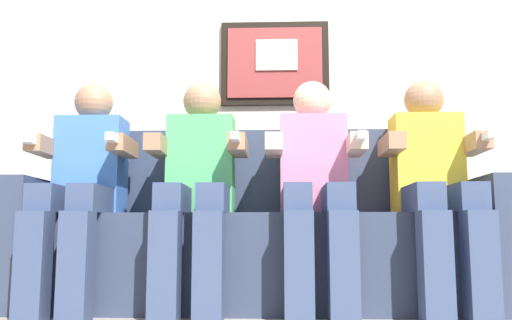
# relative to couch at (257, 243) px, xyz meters

# --- Properties ---
(ground_plane) EXTENTS (6.17, 6.17, 0.00)m
(ground_plane) POSITION_rel_couch_xyz_m (0.00, -0.33, -0.31)
(ground_plane) COLOR #9E9384
(back_wall_assembly) EXTENTS (4.74, 0.10, 2.60)m
(back_wall_assembly) POSITION_rel_couch_xyz_m (0.00, 0.44, 0.99)
(back_wall_assembly) COLOR beige
(back_wall_assembly) RESTS_ON ground_plane
(couch) EXTENTS (2.34, 0.58, 0.90)m
(couch) POSITION_rel_couch_xyz_m (0.00, 0.00, 0.00)
(couch) COLOR #333D56
(couch) RESTS_ON ground_plane
(person_leftmost) EXTENTS (0.46, 0.56, 1.11)m
(person_leftmost) POSITION_rel_couch_xyz_m (-0.82, -0.17, 0.29)
(person_leftmost) COLOR #3F72CC
(person_leftmost) RESTS_ON ground_plane
(person_left_center) EXTENTS (0.46, 0.56, 1.11)m
(person_left_center) POSITION_rel_couch_xyz_m (-0.27, -0.17, 0.29)
(person_left_center) COLOR #4CB266
(person_left_center) RESTS_ON ground_plane
(person_right_center) EXTENTS (0.46, 0.56, 1.11)m
(person_right_center) POSITION_rel_couch_xyz_m (0.27, -0.17, 0.29)
(person_right_center) COLOR pink
(person_right_center) RESTS_ON ground_plane
(person_rightmost) EXTENTS (0.46, 0.56, 1.11)m
(person_rightmost) POSITION_rel_couch_xyz_m (0.82, -0.17, 0.29)
(person_rightmost) COLOR yellow
(person_rightmost) RESTS_ON ground_plane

